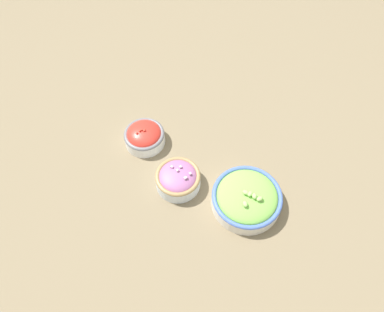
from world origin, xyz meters
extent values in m
plane|color=#75664C|center=(0.00, 0.00, 0.00)|extent=(3.00, 3.00, 0.00)
cylinder|color=silver|center=(0.04, -0.07, 0.02)|extent=(0.12, 0.12, 0.04)
torus|color=#997A4C|center=(0.04, -0.07, 0.04)|extent=(0.12, 0.12, 0.01)
ellipsoid|color=#9E5B8E|center=(0.04, -0.07, 0.04)|extent=(0.10, 0.10, 0.03)
cube|color=#C699C1|center=(0.06, -0.06, 0.06)|extent=(0.01, 0.01, 0.01)
cube|color=#C699C1|center=(0.03, -0.07, 0.06)|extent=(0.01, 0.01, 0.01)
cube|color=#C699C1|center=(0.03, -0.06, 0.06)|extent=(0.01, 0.01, 0.01)
cube|color=#C699C1|center=(0.06, -0.06, 0.06)|extent=(0.01, 0.01, 0.01)
cube|color=#C699C1|center=(0.06, -0.04, 0.06)|extent=(0.01, 0.01, 0.01)
cube|color=#C699C1|center=(0.01, -0.07, 0.06)|extent=(0.01, 0.01, 0.01)
cylinder|color=white|center=(-0.13, -0.07, 0.02)|extent=(0.12, 0.12, 0.04)
torus|color=slate|center=(-0.13, -0.07, 0.04)|extent=(0.12, 0.12, 0.01)
ellipsoid|color=red|center=(-0.13, -0.07, 0.04)|extent=(0.10, 0.10, 0.05)
ellipsoid|color=red|center=(-0.13, -0.09, 0.06)|extent=(0.01, 0.01, 0.00)
ellipsoid|color=red|center=(-0.13, -0.10, 0.06)|extent=(0.01, 0.01, 0.00)
ellipsoid|color=red|center=(-0.13, -0.07, 0.06)|extent=(0.01, 0.01, 0.00)
ellipsoid|color=red|center=(-0.13, -0.07, 0.06)|extent=(0.01, 0.01, 0.00)
ellipsoid|color=red|center=(-0.13, -0.08, 0.06)|extent=(0.01, 0.01, 0.00)
cylinder|color=silver|center=(0.19, 0.04, 0.02)|extent=(0.18, 0.18, 0.04)
torus|color=#4766B7|center=(0.19, 0.04, 0.04)|extent=(0.18, 0.18, 0.01)
ellipsoid|color=#7ABC4C|center=(0.19, 0.04, 0.04)|extent=(0.16, 0.16, 0.04)
ellipsoid|color=#99D166|center=(0.19, 0.04, 0.07)|extent=(0.02, 0.02, 0.01)
ellipsoid|color=#99D166|center=(0.21, 0.05, 0.07)|extent=(0.02, 0.02, 0.01)
ellipsoid|color=#99D166|center=(0.21, 0.02, 0.07)|extent=(0.02, 0.02, 0.01)
ellipsoid|color=#99D166|center=(0.19, 0.04, 0.07)|extent=(0.02, 0.02, 0.01)
ellipsoid|color=#99D166|center=(0.22, 0.05, 0.07)|extent=(0.01, 0.02, 0.01)
camera|label=1|loc=(0.46, -0.32, 0.90)|focal=35.00mm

